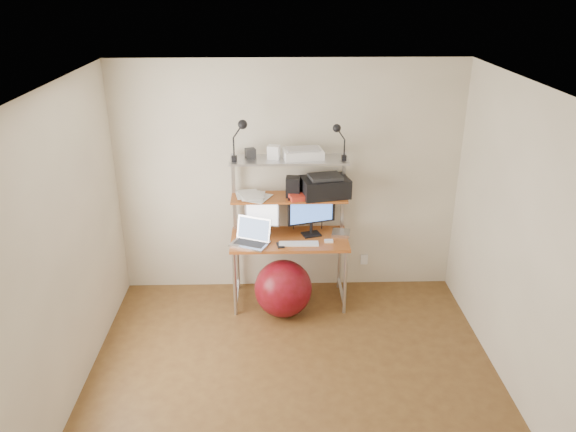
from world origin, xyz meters
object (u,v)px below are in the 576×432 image
monitor_silver (262,216)px  printer (325,186)px  exercise_ball (283,288)px  monitor_black (312,212)px  laptop (252,238)px

monitor_silver → printer: (0.64, 0.04, 0.30)m
exercise_ball → monitor_black: bearing=48.7°
monitor_black → exercise_ball: size_ratio=0.87×
monitor_silver → printer: printer is taller
laptop → exercise_ball: 0.61m
monitor_silver → laptop: size_ratio=0.90×
laptop → monitor_black: bearing=40.4°
monitor_silver → exercise_ball: monitor_silver is taller
monitor_silver → monitor_black: 0.51m
laptop → monitor_silver: bearing=84.6°
monitor_silver → exercise_ball: 0.77m
laptop → printer: printer is taller
monitor_black → printer: bearing=0.2°
monitor_silver → monitor_black: bearing=11.3°
monitor_silver → laptop: bearing=-107.5°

